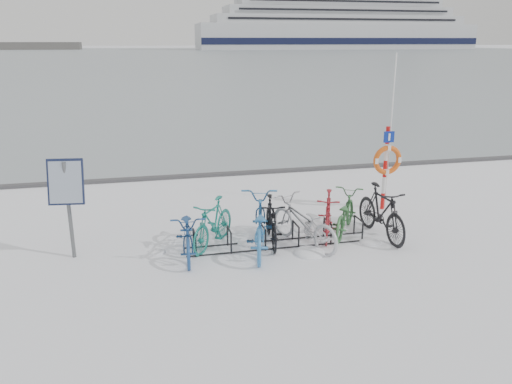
{
  "coord_description": "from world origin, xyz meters",
  "views": [
    {
      "loc": [
        -2.68,
        -9.5,
        4.18
      ],
      "look_at": [
        -0.37,
        0.6,
        1.03
      ],
      "focal_mm": 35.0,
      "sensor_mm": 36.0,
      "label": 1
    }
  ],
  "objects_px": {
    "lifebuoy_station": "(387,160)",
    "cruise_ferry": "(336,23)",
    "bike_rack": "(279,237)",
    "info_board": "(66,188)"
  },
  "relations": [
    {
      "from": "lifebuoy_station",
      "to": "cruise_ferry",
      "type": "xyz_separation_m",
      "value": [
        90.02,
        231.69,
        11.06
      ]
    },
    {
      "from": "bike_rack",
      "to": "lifebuoy_station",
      "type": "distance_m",
      "value": 3.8
    },
    {
      "from": "bike_rack",
      "to": "lifebuoy_station",
      "type": "xyz_separation_m",
      "value": [
        3.24,
        1.64,
        1.13
      ]
    },
    {
      "from": "lifebuoy_station",
      "to": "cruise_ferry",
      "type": "relative_size",
      "value": 0.03
    },
    {
      "from": "bike_rack",
      "to": "cruise_ferry",
      "type": "relative_size",
      "value": 0.03
    },
    {
      "from": "bike_rack",
      "to": "info_board",
      "type": "relative_size",
      "value": 1.97
    },
    {
      "from": "info_board",
      "to": "cruise_ferry",
      "type": "xyz_separation_m",
      "value": [
        97.45,
        233.03,
        10.91
      ]
    },
    {
      "from": "info_board",
      "to": "bike_rack",
      "type": "bearing_deg",
      "value": 3.7
    },
    {
      "from": "bike_rack",
      "to": "lifebuoy_station",
      "type": "height_order",
      "value": "lifebuoy_station"
    },
    {
      "from": "lifebuoy_station",
      "to": "cruise_ferry",
      "type": "height_order",
      "value": "cruise_ferry"
    }
  ]
}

